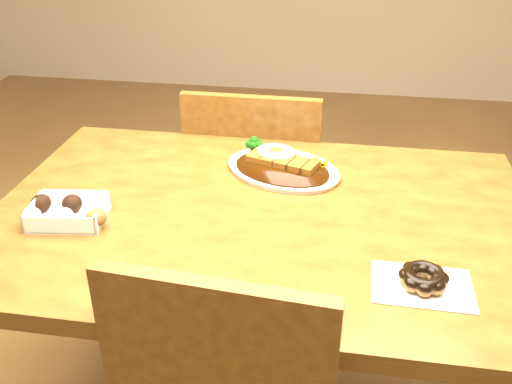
# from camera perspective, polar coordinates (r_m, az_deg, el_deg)

# --- Properties ---
(table) EXTENTS (1.20, 0.80, 0.75)m
(table) POSITION_cam_1_polar(r_m,az_deg,el_deg) (1.32, 0.50, -5.67)
(table) COLOR #4E2D0F
(table) RESTS_ON ground
(chair_far) EXTENTS (0.42, 0.42, 0.87)m
(chair_far) POSITION_cam_1_polar(r_m,az_deg,el_deg) (1.87, 0.16, -0.53)
(chair_far) COLOR #4E2D0F
(chair_far) RESTS_ON ground
(katsu_curry_plate) EXTENTS (0.35, 0.30, 0.06)m
(katsu_curry_plate) POSITION_cam_1_polar(r_m,az_deg,el_deg) (1.44, 2.62, 2.64)
(katsu_curry_plate) COLOR white
(katsu_curry_plate) RESTS_ON table
(donut_box) EXTENTS (0.19, 0.14, 0.04)m
(donut_box) POSITION_cam_1_polar(r_m,az_deg,el_deg) (1.29, -18.49, -1.86)
(donut_box) COLOR white
(donut_box) RESTS_ON table
(pon_de_ring) EXTENTS (0.18, 0.13, 0.04)m
(pon_de_ring) POSITION_cam_1_polar(r_m,az_deg,el_deg) (1.08, 16.39, -8.30)
(pon_de_ring) COLOR silver
(pon_de_ring) RESTS_ON table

